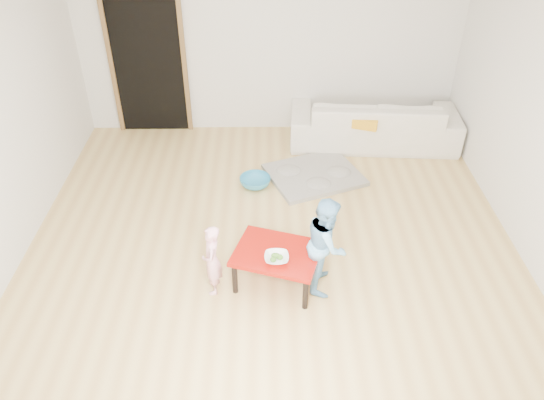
{
  "coord_description": "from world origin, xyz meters",
  "views": [
    {
      "loc": [
        -0.05,
        -4.26,
        3.57
      ],
      "look_at": [
        0.0,
        -0.2,
        0.65
      ],
      "focal_mm": 35.0,
      "sensor_mm": 36.0,
      "label": 1
    }
  ],
  "objects_px": {
    "red_table": "(277,267)",
    "child_pink": "(212,260)",
    "child_blue": "(327,244)",
    "bowl": "(277,258)",
    "sofa": "(374,121)",
    "basin": "(255,182)"
  },
  "relations": [
    {
      "from": "child_pink",
      "to": "bowl",
      "type": "bearing_deg",
      "value": 84.43
    },
    {
      "from": "bowl",
      "to": "child_blue",
      "type": "xyz_separation_m",
      "value": [
        0.45,
        0.11,
        0.07
      ]
    },
    {
      "from": "bowl",
      "to": "child_blue",
      "type": "bearing_deg",
      "value": 13.5
    },
    {
      "from": "red_table",
      "to": "child_blue",
      "type": "xyz_separation_m",
      "value": [
        0.44,
        -0.01,
        0.29
      ]
    },
    {
      "from": "basin",
      "to": "sofa",
      "type": "bearing_deg",
      "value": 33.78
    },
    {
      "from": "bowl",
      "to": "child_pink",
      "type": "relative_size",
      "value": 0.3
    },
    {
      "from": "child_blue",
      "to": "bowl",
      "type": "bearing_deg",
      "value": 112.62
    },
    {
      "from": "sofa",
      "to": "child_blue",
      "type": "bearing_deg",
      "value": 75.47
    },
    {
      "from": "basin",
      "to": "child_pink",
      "type": "bearing_deg",
      "value": -101.73
    },
    {
      "from": "sofa",
      "to": "bowl",
      "type": "height_order",
      "value": "sofa"
    },
    {
      "from": "child_pink",
      "to": "child_blue",
      "type": "relative_size",
      "value": 0.75
    },
    {
      "from": "child_pink",
      "to": "basin",
      "type": "height_order",
      "value": "child_pink"
    },
    {
      "from": "sofa",
      "to": "red_table",
      "type": "xyz_separation_m",
      "value": [
        -1.34,
        -2.68,
        -0.13
      ]
    },
    {
      "from": "sofa",
      "to": "child_blue",
      "type": "relative_size",
      "value": 2.28
    },
    {
      "from": "red_table",
      "to": "child_pink",
      "type": "height_order",
      "value": "child_pink"
    },
    {
      "from": "bowl",
      "to": "child_pink",
      "type": "bearing_deg",
      "value": 177.16
    },
    {
      "from": "sofa",
      "to": "red_table",
      "type": "relative_size",
      "value": 2.87
    },
    {
      "from": "red_table",
      "to": "child_pink",
      "type": "relative_size",
      "value": 1.05
    },
    {
      "from": "red_table",
      "to": "child_pink",
      "type": "bearing_deg",
      "value": -171.39
    },
    {
      "from": "bowl",
      "to": "child_blue",
      "type": "relative_size",
      "value": 0.23
    },
    {
      "from": "basin",
      "to": "child_blue",
      "type": "bearing_deg",
      "value": -67.67
    },
    {
      "from": "bowl",
      "to": "basin",
      "type": "distance_m",
      "value": 1.8
    }
  ]
}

